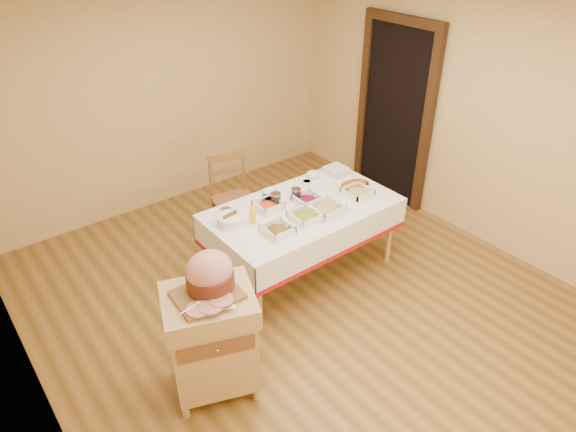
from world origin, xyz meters
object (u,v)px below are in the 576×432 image
object	(u,v)px
dining_chair	(233,198)
brass_platter	(355,186)
preserve_jar_left	(276,200)
preserve_jar_right	(296,195)
ham_on_board	(209,276)
plate_stack	(336,171)
bread_basket	(231,220)
mustard_bottle	(253,215)
butcher_cart	(212,337)
dining_table	(303,221)

from	to	relation	value
dining_chair	brass_platter	bearing A→B (deg)	-48.89
dining_chair	preserve_jar_left	xyz separation A→B (m)	(0.01, -0.77, 0.32)
preserve_jar_right	brass_platter	size ratio (longest dim) A/B	0.37
brass_platter	ham_on_board	bearing A→B (deg)	-162.12
plate_stack	preserve_jar_left	bearing A→B (deg)	-171.36
bread_basket	plate_stack	distance (m)	1.44
brass_platter	mustard_bottle	bearing A→B (deg)	175.88
bread_basket	brass_platter	distance (m)	1.38
dining_chair	bread_basket	size ratio (longest dim) A/B	3.92
butcher_cart	bread_basket	distance (m)	1.20
ham_on_board	bread_basket	bearing A→B (deg)	50.64
butcher_cart	brass_platter	world-z (taller)	butcher_cart
mustard_bottle	bread_basket	size ratio (longest dim) A/B	0.74
plate_stack	brass_platter	distance (m)	0.35
bread_basket	brass_platter	world-z (taller)	bread_basket
plate_stack	dining_table	bearing A→B (deg)	-156.21
dining_chair	bread_basket	bearing A→B (deg)	-123.08
dining_chair	brass_platter	distance (m)	1.33
preserve_jar_left	bread_basket	xyz separation A→B (m)	(-0.52, -0.02, -0.01)
butcher_cart	preserve_jar_left	bearing A→B (deg)	35.67
mustard_bottle	dining_table	bearing A→B (deg)	-6.15
dining_chair	preserve_jar_left	bearing A→B (deg)	-89.57
butcher_cart	plate_stack	distance (m)	2.43
ham_on_board	preserve_jar_right	world-z (taller)	ham_on_board
mustard_bottle	bread_basket	distance (m)	0.20
brass_platter	bread_basket	bearing A→B (deg)	172.35
mustard_bottle	brass_platter	distance (m)	1.20
dining_table	butcher_cart	distance (m)	1.63
butcher_cart	bread_basket	xyz separation A→B (m)	(0.75, 0.89, 0.29)
plate_stack	dining_chair	bearing A→B (deg)	145.05
butcher_cart	preserve_jar_left	distance (m)	1.59
ham_on_board	preserve_jar_left	xyz separation A→B (m)	(1.22, 0.87, -0.22)
dining_chair	preserve_jar_right	xyz separation A→B (m)	(0.23, -0.80, 0.31)
ham_on_board	preserve_jar_right	size ratio (longest dim) A/B	3.89
ham_on_board	mustard_bottle	bearing A→B (deg)	40.83
preserve_jar_right	bread_basket	size ratio (longest dim) A/B	0.49
dining_chair	preserve_jar_right	bearing A→B (deg)	-74.14
butcher_cart	brass_platter	distance (m)	2.25
mustard_bottle	plate_stack	size ratio (longest dim) A/B	0.87
bread_basket	plate_stack	size ratio (longest dim) A/B	1.17
brass_platter	butcher_cart	bearing A→B (deg)	-161.58
dining_chair	mustard_bottle	world-z (taller)	dining_chair
preserve_jar_right	mustard_bottle	distance (m)	0.58
preserve_jar_left	brass_platter	world-z (taller)	preserve_jar_left
plate_stack	bread_basket	bearing A→B (deg)	-173.63
plate_stack	brass_platter	size ratio (longest dim) A/B	0.65
dining_chair	plate_stack	world-z (taller)	dining_chair
dining_table	plate_stack	world-z (taller)	plate_stack
bread_basket	butcher_cart	bearing A→B (deg)	-130.02
butcher_cart	bread_basket	size ratio (longest dim) A/B	3.67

